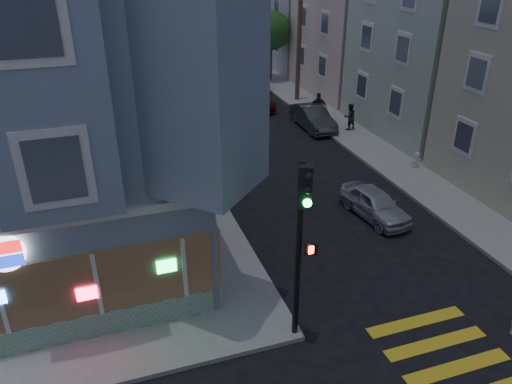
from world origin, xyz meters
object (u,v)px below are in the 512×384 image
traffic_signal (302,225)px  pedestrian_b (318,107)px  street_tree_far (241,17)px  parked_car_a (375,204)px  pedestrian_a (349,117)px  parked_car_b (313,117)px  utility_pole (299,31)px  parked_car_d (248,77)px  parked_car_c (253,98)px  street_tree_near (271,31)px  fire_hydrant (416,159)px

traffic_signal → pedestrian_b: bearing=85.8°
street_tree_far → parked_car_a: size_ratio=1.50×
pedestrian_a → parked_car_b: size_ratio=0.38×
utility_pole → parked_car_d: 6.64m
parked_car_a → traffic_signal: size_ratio=0.66×
parked_car_b → traffic_signal: bearing=-115.7°
utility_pole → parked_car_c: bearing=-173.9°
parked_car_b → traffic_signal: 18.35m
parked_car_b → parked_car_a: bearing=-100.9°
parked_car_a → parked_car_b: (2.10, 10.74, 0.08)m
utility_pole → street_tree_near: size_ratio=1.70×
street_tree_near → parked_car_d: bearing=-153.0°
parked_car_c → fire_hydrant: 13.22m
parked_car_a → parked_car_c: bearing=82.9°
utility_pole → pedestrian_a: bearing=-85.9°
utility_pole → parked_car_c: utility_pole is taller
parked_car_b → utility_pole: bearing=77.0°
street_tree_near → pedestrian_a: (0.29, -12.78, -3.00)m
pedestrian_a → fire_hydrant: 6.08m
street_tree_near → parked_car_b: bearing=-97.4°
street_tree_near → fire_hydrant: bearing=-87.6°
parked_car_a → fire_hydrant: size_ratio=4.39×
traffic_signal → fire_hydrant: 13.97m
street_tree_near → parked_car_b: size_ratio=1.27×
parked_car_a → parked_car_c: (0.00, 15.94, 0.06)m
utility_pole → parked_car_b: (-1.30, -5.56, -4.11)m
fire_hydrant → parked_car_a: bearing=-141.7°
street_tree_far → pedestrian_b: size_ratio=2.93×
utility_pole → parked_car_d: bearing=113.3°
utility_pole → pedestrian_a: (0.49, -6.78, -3.86)m
parked_car_d → fire_hydrant: size_ratio=6.72×
pedestrian_a → pedestrian_b: pedestrian_b is taller
pedestrian_b → parked_car_b: size_ratio=0.43×
street_tree_near → traffic_signal: traffic_signal is taller
utility_pole → street_tree_far: 14.03m
pedestrian_b → parked_car_d: 9.80m
parked_car_d → utility_pole: bearing=-60.0°
utility_pole → traffic_signal: utility_pole is taller
street_tree_far → traffic_signal: traffic_signal is taller
parked_car_a → parked_car_b: bearing=71.8°
utility_pole → traffic_signal: size_ratio=1.67×
parked_car_c → street_tree_far: bearing=72.1°
street_tree_near → parked_car_c: street_tree_near is taller
street_tree_far → parked_car_d: 9.96m
parked_car_a → traffic_signal: bearing=-143.3°
pedestrian_a → traffic_signal: (-9.67, -15.05, 2.86)m
pedestrian_a → parked_car_d: (-2.57, 11.62, -0.18)m
parked_car_a → parked_car_c: 15.94m
pedestrian_b → traffic_signal: size_ratio=0.34×
pedestrian_b → parked_car_c: pedestrian_b is taller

